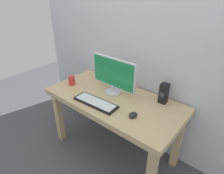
{
  "coord_description": "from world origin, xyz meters",
  "views": [
    {
      "loc": [
        1.09,
        -1.32,
        1.8
      ],
      "look_at": [
        -0.02,
        0.0,
        0.86
      ],
      "focal_mm": 31.15,
      "sensor_mm": 36.0,
      "label": 1
    }
  ],
  "objects": [
    {
      "name": "desk",
      "position": [
        0.0,
        0.0,
        0.64
      ],
      "size": [
        1.44,
        0.7,
        0.74
      ],
      "color": "tan",
      "rests_on": "ground_plane"
    },
    {
      "name": "monitor",
      "position": [
        -0.07,
        0.09,
        0.95
      ],
      "size": [
        0.54,
        0.17,
        0.39
      ],
      "color": "silver",
      "rests_on": "desk"
    },
    {
      "name": "mouse",
      "position": [
        0.33,
        -0.13,
        0.76
      ],
      "size": [
        0.07,
        0.09,
        0.04
      ],
      "primitive_type": "ellipsoid",
      "rotation": [
        0.0,
        0.0,
        -0.04
      ],
      "color": "#232328",
      "rests_on": "desk"
    },
    {
      "name": "wall_back",
      "position": [
        0.0,
        0.39,
        1.5
      ],
      "size": [
        2.98,
        0.04,
        3.0
      ],
      "primitive_type": "cube",
      "color": "silver",
      "rests_on": "ground_plane"
    },
    {
      "name": "coffee_mug",
      "position": [
        -0.56,
        -0.09,
        0.79
      ],
      "size": [
        0.07,
        0.07,
        0.1
      ],
      "primitive_type": "cylinder",
      "color": "red",
      "rests_on": "desk"
    },
    {
      "name": "ground_plane",
      "position": [
        0.0,
        0.0,
        0.0
      ],
      "size": [
        6.0,
        6.0,
        0.0
      ],
      "primitive_type": "plane",
      "color": "#4C4C51"
    },
    {
      "name": "keyboard_primary",
      "position": [
        -0.07,
        -0.2,
        0.75
      ],
      "size": [
        0.47,
        0.18,
        0.02
      ],
      "color": "black",
      "rests_on": "desk"
    },
    {
      "name": "speaker_right",
      "position": [
        0.43,
        0.25,
        0.84
      ],
      "size": [
        0.07,
        0.08,
        0.21
      ],
      "color": "black",
      "rests_on": "desk"
    }
  ]
}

